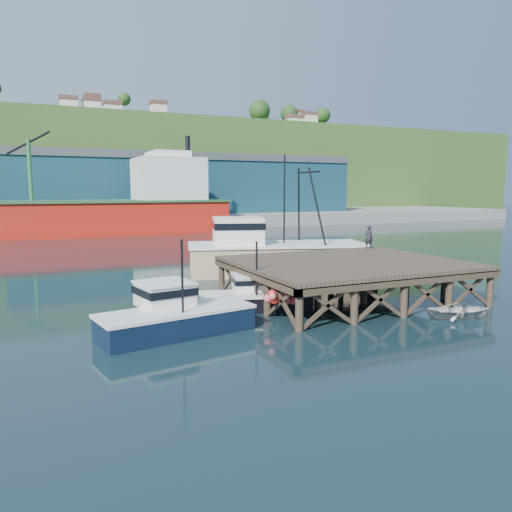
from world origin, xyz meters
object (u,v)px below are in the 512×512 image
dinghy (461,311)px  dockworker (369,237)px  boat_black (254,296)px  boat_navy (173,314)px  trawler (273,249)px

dinghy → dockworker: bearing=4.9°
boat_black → dinghy: boat_black is taller
boat_navy → dockworker: 17.01m
dockworker → trawler: bearing=-22.3°
boat_black → dockworker: size_ratio=3.91×
boat_black → dockworker: 11.50m
boat_black → dinghy: size_ratio=1.99×
trawler → dinghy: 15.29m
boat_navy → dockworker: (15.38, 6.97, 2.08)m
boat_black → trawler: 10.91m
boat_black → dinghy: 10.05m
boat_navy → dockworker: boat_navy is taller
boat_black → trawler: bearing=72.7°
trawler → dinghy: (2.49, -15.02, -1.45)m
dinghy → dockworker: size_ratio=1.97×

